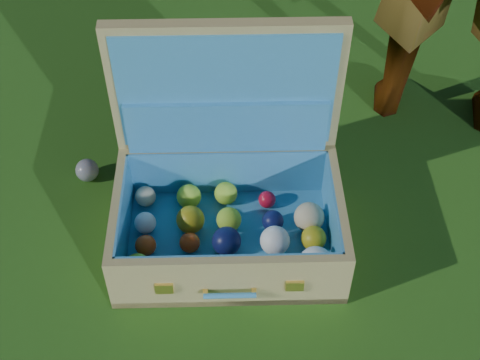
# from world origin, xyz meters

# --- Properties ---
(ground) EXTENTS (60.00, 60.00, 0.00)m
(ground) POSITION_xyz_m (0.00, 0.00, 0.00)
(ground) COLOR #215114
(ground) RESTS_ON ground
(stray_ball) EXTENTS (0.07, 0.07, 0.07)m
(stray_ball) POSITION_xyz_m (-0.68, 0.02, 0.04)
(stray_ball) COLOR #3C679D
(stray_ball) RESTS_ON ground
(suitcase) EXTENTS (0.76, 0.67, 0.61)m
(suitcase) POSITION_xyz_m (-0.19, 0.01, 0.17)
(suitcase) COLOR tan
(suitcase) RESTS_ON ground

